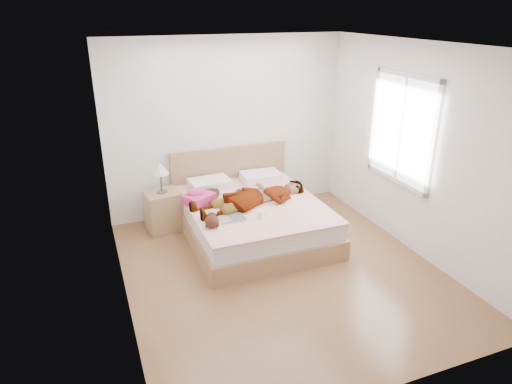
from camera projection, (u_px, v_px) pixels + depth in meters
ground at (282, 270)px, 5.50m from camera, size 4.00×4.00×0.00m
woman at (253, 194)px, 6.09m from camera, size 1.80×0.97×0.24m
hair at (203, 193)px, 6.32m from camera, size 0.62×0.68×0.08m
phone at (208, 183)px, 6.24m from camera, size 0.07×0.11×0.06m
room_shell at (402, 130)px, 5.78m from camera, size 4.00×4.00×4.00m
bed at (251, 216)px, 6.29m from camera, size 1.80×2.08×1.00m
towel at (198, 197)px, 6.09m from camera, size 0.49×0.46×0.20m
magazine at (230, 218)px, 5.65m from camera, size 0.43×0.29×0.02m
coffee_mug at (261, 214)px, 5.66m from camera, size 0.13×0.09×0.10m
plush_toy at (212, 220)px, 5.44m from camera, size 0.22×0.28×0.15m
nightstand at (163, 208)px, 6.39m from camera, size 0.52×0.47×1.00m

